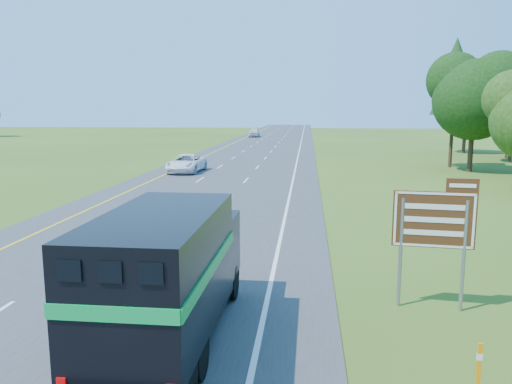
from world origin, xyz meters
TOP-DOWN VIEW (x-y plane):
  - road at (0.00, 50.00)m, footprint 15.00×260.00m
  - lane_markings at (0.00, 50.00)m, footprint 11.15×260.00m
  - horse_truck at (3.44, 10.39)m, footprint 2.43×7.49m
  - white_suv at (-4.07, 42.67)m, footprint 2.84×5.73m
  - far_car at (-4.12, 99.67)m, footprint 2.31×5.22m
  - exit_sign at (10.13, 13.34)m, footprint 2.19×0.31m
  - delineator at (9.91, 8.71)m, footprint 0.10×0.06m

SIDE VIEW (x-z plane):
  - road at x=0.00m, z-range 0.00..0.04m
  - lane_markings at x=0.00m, z-range 0.04..0.05m
  - delineator at x=9.91m, z-range 0.04..1.26m
  - white_suv at x=-4.07m, z-range 0.04..1.60m
  - far_car at x=-4.12m, z-range 0.04..1.79m
  - horse_truck at x=3.44m, z-range 0.16..3.46m
  - exit_sign at x=10.13m, z-range 0.56..4.28m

